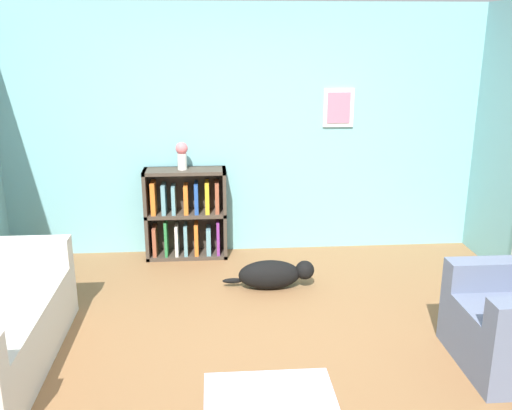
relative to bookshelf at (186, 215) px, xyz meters
The scene contains 5 objects.
ground_plane 2.19m from the bookshelf, 73.34° to the right, with size 14.00×14.00×0.00m, color brown.
wall_back 1.06m from the bookshelf, 18.01° to the left, with size 5.60×0.13×2.60m.
bookshelf is the anchor object (origin of this frame).
dog 1.26m from the bookshelf, 46.67° to the right, with size 0.86×0.25×0.27m.
vase 0.66m from the bookshelf, 141.62° to the right, with size 0.12×0.12×0.28m.
Camera 1 is at (-0.31, -3.71, 2.29)m, focal length 40.00 mm.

